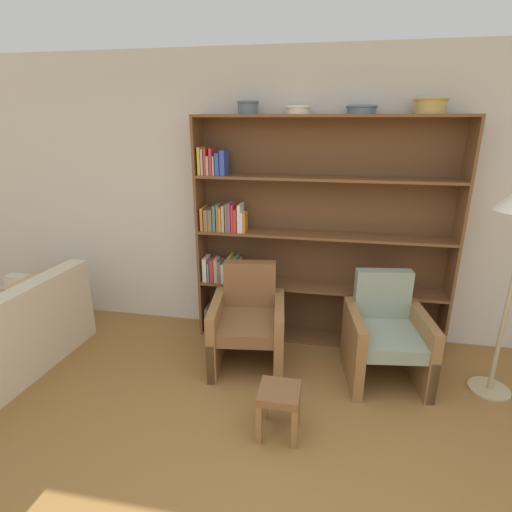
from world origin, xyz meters
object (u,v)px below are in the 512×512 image
(bowl_copper, at_px, (248,107))
(footstool, at_px, (279,399))
(bowl_brass, at_px, (298,109))
(armchair_cushioned, at_px, (386,335))
(bookshelf, at_px, (301,238))
(armchair_leather, at_px, (248,322))
(bowl_slate, at_px, (362,109))
(bowl_stoneware, at_px, (430,105))

(bowl_copper, bearing_deg, footstool, -70.07)
(bowl_brass, bearing_deg, armchair_cushioned, -31.42)
(bookshelf, bearing_deg, bowl_copper, -176.66)
(bowl_brass, height_order, armchair_cushioned, bowl_brass)
(bookshelf, xyz_separation_m, footstool, (-0.01, -1.40, -0.77))
(armchair_leather, xyz_separation_m, footstool, (0.40, -0.85, -0.11))
(bowl_slate, relative_size, armchair_leather, 0.29)
(bowl_copper, xyz_separation_m, bowl_stoneware, (1.52, -0.00, 0.01))
(bowl_copper, distance_m, footstool, 2.44)
(bowl_stoneware, relative_size, armchair_leather, 0.31)
(bowl_stoneware, height_order, armchair_cushioned, bowl_stoneware)
(bowl_copper, relative_size, bowl_slate, 0.75)
(bowl_slate, xyz_separation_m, footstool, (-0.48, -1.37, -1.93))
(bowl_stoneware, distance_m, armchair_cushioned, 1.93)
(bowl_brass, height_order, armchair_leather, bowl_brass)
(armchair_leather, bearing_deg, bookshelf, -133.84)
(bookshelf, distance_m, armchair_leather, 0.95)
(bowl_copper, distance_m, bowl_stoneware, 1.52)
(bookshelf, relative_size, armchair_leather, 2.68)
(bowl_brass, distance_m, footstool, 2.37)
(bowl_slate, height_order, footstool, bowl_slate)
(bowl_stoneware, bearing_deg, bowl_slate, 180.00)
(bowl_slate, relative_size, bowl_stoneware, 0.96)
(bookshelf, relative_size, bowl_slate, 9.08)
(bookshelf, bearing_deg, bowl_stoneware, -1.69)
(bowl_slate, xyz_separation_m, armchair_cushioned, (0.32, -0.52, -1.82))
(armchair_leather, xyz_separation_m, armchair_cushioned, (1.19, -0.00, 0.00))
(bookshelf, xyz_separation_m, armchair_leather, (-0.41, -0.55, -0.66))
(bowl_copper, bearing_deg, bowl_stoneware, -0.00)
(bowl_slate, xyz_separation_m, armchair_leather, (-0.88, -0.52, -1.82))
(footstool, bearing_deg, bowl_copper, 109.93)
(bowl_slate, bearing_deg, footstool, -109.24)
(bowl_slate, distance_m, armchair_cushioned, 1.92)
(armchair_cushioned, relative_size, footstool, 2.45)
(bowl_brass, relative_size, armchair_cushioned, 0.24)
(armchair_leather, bearing_deg, footstool, 107.95)
(bowl_copper, relative_size, bowl_brass, 0.90)
(bookshelf, height_order, footstool, bookshelf)
(bookshelf, xyz_separation_m, bowl_brass, (-0.07, -0.03, 1.16))
(bookshelf, relative_size, bowl_copper, 12.11)
(bowl_copper, distance_m, armchair_leather, 1.92)
(armchair_leather, relative_size, armchair_cushioned, 1.00)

